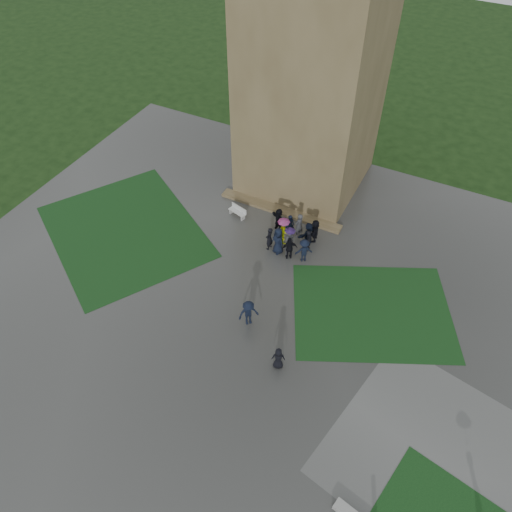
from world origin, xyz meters
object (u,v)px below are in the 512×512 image
at_px(pedestrian_mid, 249,313).
at_px(pedestrian_near, 278,358).
at_px(tower, 314,62).
at_px(bench, 238,211).

xyz_separation_m(pedestrian_mid, pedestrian_near, (2.68, -1.80, -0.16)).
distance_m(tower, bench, 10.82).
xyz_separation_m(tower, pedestrian_mid, (2.49, -13.98, -8.09)).
relative_size(tower, pedestrian_mid, 10.12).
relative_size(pedestrian_mid, pedestrian_near, 1.21).
relative_size(bench, pedestrian_mid, 0.80).
bearing_deg(pedestrian_near, tower, -94.61).
height_order(tower, bench, tower).
height_order(pedestrian_mid, pedestrian_near, pedestrian_mid).
bearing_deg(bench, pedestrian_mid, -42.62).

